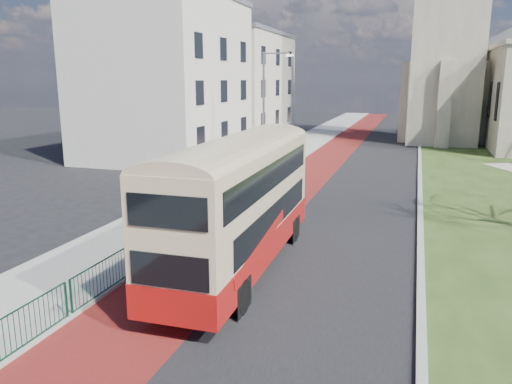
% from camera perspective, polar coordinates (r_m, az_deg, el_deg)
% --- Properties ---
extents(ground, '(160.00, 160.00, 0.00)m').
position_cam_1_polar(ground, '(17.55, -2.20, -8.40)').
color(ground, black).
rests_on(ground, ground).
extents(road_carriageway, '(9.00, 120.00, 0.01)m').
position_cam_1_polar(road_carriageway, '(36.17, 10.92, 2.48)').
color(road_carriageway, black).
rests_on(road_carriageway, ground).
extents(bus_lane, '(3.40, 120.00, 0.01)m').
position_cam_1_polar(bus_lane, '(36.58, 6.72, 2.74)').
color(bus_lane, '#591414').
rests_on(bus_lane, ground).
extents(pavement_west, '(4.00, 120.00, 0.12)m').
position_cam_1_polar(pavement_west, '(37.46, 1.00, 3.14)').
color(pavement_west, gray).
rests_on(pavement_west, ground).
extents(kerb_west, '(0.25, 120.00, 0.13)m').
position_cam_1_polar(kerb_west, '(36.95, 3.98, 2.99)').
color(kerb_west, '#999993').
rests_on(kerb_west, ground).
extents(kerb_east, '(0.25, 80.00, 0.13)m').
position_cam_1_polar(kerb_east, '(37.90, 18.22, 2.62)').
color(kerb_east, '#999993').
rests_on(kerb_east, ground).
extents(pedestrian_railing, '(0.07, 24.00, 1.12)m').
position_cam_1_polar(pedestrian_railing, '(21.96, -5.91, -2.56)').
color(pedestrian_railing, '#0D3C26').
rests_on(pedestrian_railing, ground).
extents(gothic_church, '(16.38, 18.00, 40.00)m').
position_cam_1_polar(gothic_church, '(54.25, 26.41, 18.73)').
color(gothic_church, gray).
rests_on(gothic_church, ground).
extents(street_block_near, '(10.30, 14.30, 13.00)m').
position_cam_1_polar(street_block_near, '(42.21, -10.24, 12.83)').
color(street_block_near, beige).
rests_on(street_block_near, ground).
extents(street_block_far, '(10.30, 16.30, 11.50)m').
position_cam_1_polar(street_block_far, '(56.87, -2.52, 12.21)').
color(street_block_far, beige).
rests_on(street_block_far, ground).
extents(streetlamp, '(2.13, 0.18, 8.00)m').
position_cam_1_polar(streetlamp, '(34.87, 1.11, 9.92)').
color(streetlamp, gray).
rests_on(streetlamp, pavement_west).
extents(bus, '(2.56, 10.40, 4.33)m').
position_cam_1_polar(bus, '(16.52, -1.93, -0.78)').
color(bus, '#980F0E').
rests_on(bus, ground).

